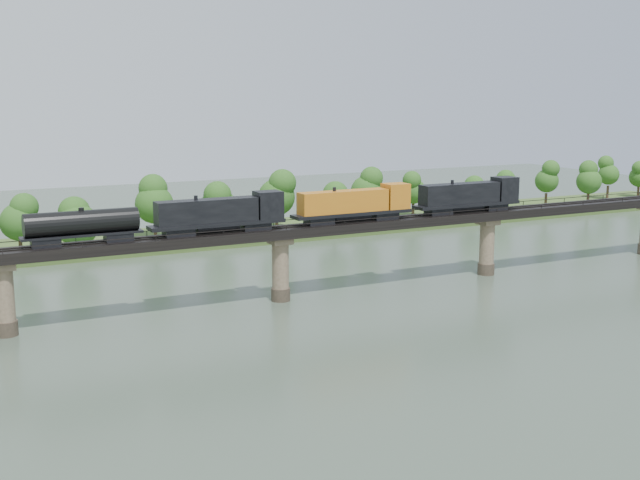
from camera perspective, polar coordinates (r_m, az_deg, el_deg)
name	(u,v)px	position (r m, az deg, el deg)	size (l,w,h in m)	color
ground	(381,356)	(99.64, 4.37, -8.24)	(400.00, 400.00, 0.00)	#364436
far_bank	(176,239)	(175.41, -10.22, 0.09)	(300.00, 24.00, 1.60)	#334C1E
bridge	(280,266)	(123.82, -2.84, -1.87)	(236.00, 30.00, 11.50)	#473A2D
bridge_superstructure	(280,226)	(122.62, -2.86, 1.02)	(220.00, 4.90, 0.75)	black
far_treeline	(142,207)	(167.71, -12.55, 2.31)	(289.06, 17.54, 13.60)	#382619
freight_train	(311,208)	(124.48, -0.65, 2.31)	(83.19, 3.24, 5.73)	black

